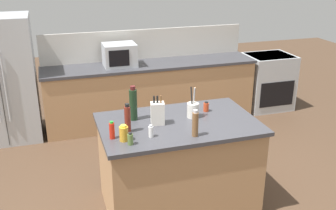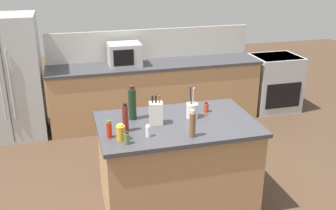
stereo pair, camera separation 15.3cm
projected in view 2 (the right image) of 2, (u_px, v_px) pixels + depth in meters
ground_plane at (176, 203)px, 4.20m from camera, size 14.00×14.00×0.00m
back_counter_run at (156, 93)px, 6.08m from camera, size 3.23×0.66×0.94m
wall_backsplash at (151, 44)px, 6.11m from camera, size 3.19×0.03×0.46m
kitchen_island at (177, 164)px, 4.03m from camera, size 1.56×0.98×0.94m
refrigerator at (9, 78)px, 5.48m from camera, size 0.88×0.75×1.73m
range_oven at (274, 82)px, 6.57m from camera, size 0.76×0.65×0.92m
microwave at (124, 55)px, 5.74m from camera, size 0.47×0.39×0.33m
knife_block at (156, 113)px, 3.78m from camera, size 0.15×0.12×0.29m
utensil_crock at (192, 110)px, 3.94m from camera, size 0.12×0.12×0.32m
hot_sauce_bottle at (109, 130)px, 3.51m from camera, size 0.05×0.05×0.17m
honey_jar at (121, 133)px, 3.47m from camera, size 0.08×0.08×0.15m
spice_jar_oregano at (127, 138)px, 3.41m from camera, size 0.05×0.05×0.11m
vinegar_bottle at (125, 118)px, 3.62m from camera, size 0.06×0.06×0.28m
spice_jar_paprika at (206, 107)px, 4.10m from camera, size 0.06×0.06×0.11m
salt_shaker at (148, 131)px, 3.54m from camera, size 0.05×0.05×0.12m
pepper_grinder at (192, 124)px, 3.52m from camera, size 0.06×0.06×0.25m
wine_bottle at (132, 104)px, 3.88m from camera, size 0.08×0.08×0.35m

